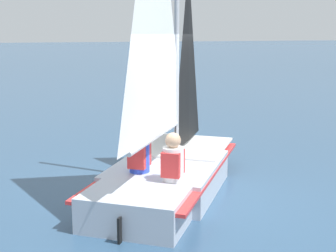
{
  "coord_description": "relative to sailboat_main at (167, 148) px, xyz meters",
  "views": [
    {
      "loc": [
        2.87,
        6.64,
        2.51
      ],
      "look_at": [
        0.0,
        0.0,
        1.07
      ],
      "focal_mm": 50.0,
      "sensor_mm": 36.0,
      "label": 1
    }
  ],
  "objects": [
    {
      "name": "ground_plane",
      "position": [
        -0.03,
        -0.04,
        -0.73
      ],
      "size": [
        260.0,
        260.0,
        0.0
      ],
      "primitive_type": "plane",
      "color": "#2D4C6B"
    },
    {
      "name": "sailor_crew",
      "position": [
        0.27,
        0.84,
        -0.1
      ],
      "size": [
        0.42,
        0.43,
        1.16
      ],
      "rotation": [
        0.0,
        0.0,
        4.01
      ],
      "color": "black",
      "rests_on": "ground_plane"
    },
    {
      "name": "sailor_helm",
      "position": [
        0.55,
        0.25,
        -0.1
      ],
      "size": [
        0.42,
        0.43,
        1.16
      ],
      "rotation": [
        0.0,
        0.0,
        4.01
      ],
      "color": "black",
      "rests_on": "ground_plane"
    },
    {
      "name": "sailboat_main",
      "position": [
        0.0,
        0.0,
        0.0
      ],
      "size": [
        3.67,
        3.93,
        5.25
      ],
      "rotation": [
        0.0,
        0.0,
        4.01
      ],
      "color": "#B2BCCC",
      "rests_on": "ground_plane"
    }
  ]
}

